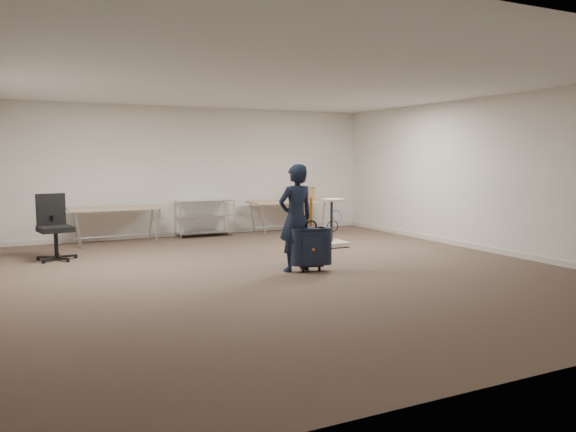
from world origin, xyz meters
TOP-DOWN VIEW (x-y plane):
  - ground at (0.00, 0.00)m, footprint 9.00×9.00m
  - room_shell at (0.00, 1.38)m, footprint 8.00×9.00m
  - folding_table_left at (-1.90, 3.95)m, footprint 1.80×0.75m
  - folding_table_right at (1.90, 3.95)m, footprint 1.80×0.75m
  - wire_shelf at (0.00, 4.20)m, footprint 1.22×0.47m
  - person at (0.08, -0.01)m, footprint 0.63×0.45m
  - suitcase at (0.26, -0.16)m, footprint 0.45×0.32m
  - office_chair at (-3.12, 2.60)m, footprint 0.67×0.67m
  - equipment_cart at (1.76, 1.73)m, footprint 0.52×0.52m
  - cardboard_box at (2.35, 4.00)m, footprint 0.45×0.38m

SIDE VIEW (x-z plane):
  - ground at x=0.00m, z-range 0.00..0.00m
  - room_shell at x=0.00m, z-range -4.45..4.55m
  - equipment_cart at x=1.76m, z-range -0.22..0.70m
  - office_chair at x=-3.12m, z-range -0.22..0.89m
  - suitcase at x=0.26m, z-range -0.18..0.93m
  - wire_shelf at x=0.00m, z-range 0.04..0.84m
  - folding_table_left at x=-1.90m, z-range 0.31..1.04m
  - folding_table_right at x=1.90m, z-range 0.31..1.04m
  - person at x=0.08m, z-range 0.00..1.62m
  - cardboard_box at x=2.35m, z-range 0.73..1.02m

